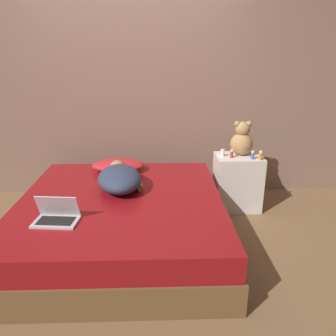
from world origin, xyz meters
TOP-DOWN VIEW (x-y plane):
  - ground_plane at (0.00, 0.00)m, footprint 12.00×12.00m
  - wall_back at (0.00, 1.21)m, footprint 8.00×0.06m
  - bed at (0.00, 0.00)m, footprint 1.75×1.86m
  - nightstand at (1.18, 0.68)m, footprint 0.48×0.37m
  - pillow at (-0.09, 0.67)m, footprint 0.55×0.34m
  - person_lying at (-0.03, 0.21)m, footprint 0.48×0.75m
  - laptop at (-0.43, -0.41)m, footprint 0.33×0.22m
  - teddy_bear at (1.21, 0.74)m, footprint 0.24×0.24m
  - bottle_orange at (1.36, 0.55)m, footprint 0.04×0.04m
  - bottle_blue at (1.29, 0.57)m, footprint 0.03×0.03m
  - bottle_white at (1.00, 0.68)m, footprint 0.05×0.05m
  - bottle_red at (1.08, 0.63)m, footprint 0.03×0.03m

SIDE VIEW (x-z plane):
  - ground_plane at x=0.00m, z-range 0.00..0.00m
  - bed at x=0.00m, z-range 0.00..0.44m
  - nightstand at x=1.18m, z-range 0.00..0.59m
  - laptop at x=-0.43m, z-range 0.39..0.59m
  - pillow at x=-0.09m, z-range 0.44..0.57m
  - person_lying at x=-0.03m, z-range 0.44..0.64m
  - bottle_white at x=1.00m, z-range 0.59..0.66m
  - bottle_red at x=1.08m, z-range 0.59..0.67m
  - bottle_blue at x=1.29m, z-range 0.59..0.67m
  - bottle_orange at x=1.36m, z-range 0.59..0.68m
  - teddy_bear at x=1.21m, z-range 0.57..0.93m
  - wall_back at x=0.00m, z-range 0.00..2.60m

